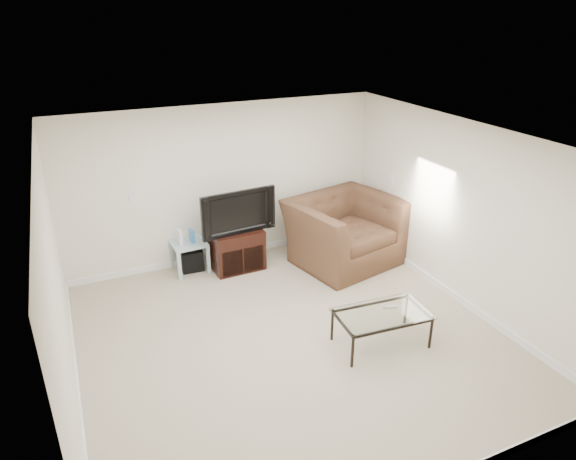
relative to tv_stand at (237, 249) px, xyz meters
name	(u,v)px	position (x,y,z in m)	size (l,w,h in m)	color
floor	(291,338)	(-0.01, -2.05, -0.32)	(5.00, 5.00, 0.00)	tan
ceiling	(292,141)	(-0.01, -2.05, 2.18)	(5.00, 5.00, 0.00)	white
wall_back	(225,184)	(-0.01, 0.45, 0.93)	(5.00, 0.02, 2.50)	silver
wall_left	(57,294)	(-2.51, -2.05, 0.93)	(0.02, 5.00, 2.50)	silver
wall_right	(461,214)	(2.49, -2.05, 0.93)	(0.02, 5.00, 2.50)	silver
plate_back	(133,197)	(-1.41, 0.44, 0.93)	(0.12, 0.02, 0.12)	white
plate_right_switch	(391,180)	(2.48, -0.45, 0.93)	(0.02, 0.09, 0.13)	white
plate_right_outlet	(397,241)	(2.48, -0.75, -0.02)	(0.02, 0.08, 0.12)	white
tv_stand	(237,249)	(0.00, 0.00, 0.00)	(0.77, 0.54, 0.65)	black
dvd_player	(237,238)	(0.00, -0.04, 0.22)	(0.41, 0.28, 0.06)	black
television	(236,210)	(0.00, -0.03, 0.66)	(1.10, 0.22, 0.68)	black
side_table	(189,256)	(-0.70, 0.23, -0.08)	(0.50, 0.50, 0.48)	silver
subwoofer	(191,259)	(-0.67, 0.25, -0.15)	(0.33, 0.33, 0.33)	black
game_console	(180,237)	(-0.82, 0.20, 0.27)	(0.05, 0.16, 0.22)	white
game_case	(192,236)	(-0.64, 0.21, 0.26)	(0.05, 0.14, 0.19)	#337FCC
recliner	(345,221)	(1.64, -0.48, 0.38)	(1.60, 1.04, 1.40)	#4D2F1D
coffee_table	(381,329)	(0.94, -2.61, -0.10)	(1.12, 0.63, 0.44)	black
remote	(390,307)	(1.09, -2.54, 0.13)	(0.18, 0.05, 0.02)	#B2B2B7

